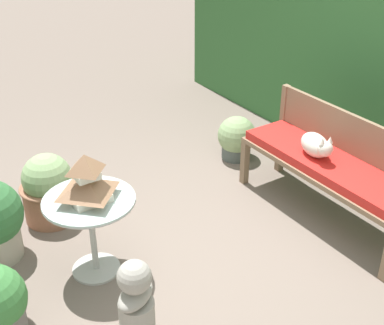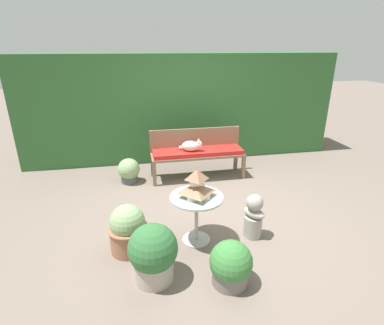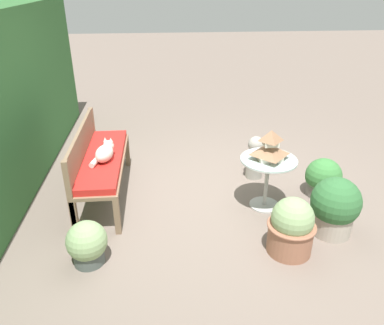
{
  "view_description": "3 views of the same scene",
  "coord_description": "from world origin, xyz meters",
  "px_view_note": "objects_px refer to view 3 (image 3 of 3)",
  "views": [
    {
      "loc": [
        2.57,
        -1.8,
        2.59
      ],
      "look_at": [
        -0.35,
        0.14,
        0.64
      ],
      "focal_mm": 50.0,
      "sensor_mm": 36.0,
      "label": 1
    },
    {
      "loc": [
        -1.01,
        -3.76,
        2.27
      ],
      "look_at": [
        -0.16,
        0.52,
        0.56
      ],
      "focal_mm": 28.0,
      "sensor_mm": 36.0,
      "label": 2
    },
    {
      "loc": [
        -3.99,
        0.48,
        2.43
      ],
      "look_at": [
        -0.37,
        0.16,
        0.62
      ],
      "focal_mm": 35.0,
      "sensor_mm": 36.0,
      "label": 3
    }
  ],
  "objects_px": {
    "cat": "(105,153)",
    "patio_table": "(268,169)",
    "pagoda_birdhouse": "(270,147)",
    "potted_plant_table_near": "(335,207)",
    "potted_plant_bench_right": "(87,244)",
    "garden_bench": "(103,161)",
    "potted_plant_hedge_corner": "(291,227)",
    "potted_plant_table_far": "(323,179)",
    "garden_bust": "(255,157)"
  },
  "relations": [
    {
      "from": "cat",
      "to": "patio_table",
      "type": "bearing_deg",
      "value": -85.2
    },
    {
      "from": "pagoda_birdhouse",
      "to": "patio_table",
      "type": "bearing_deg",
      "value": 90.0
    },
    {
      "from": "potted_plant_table_near",
      "to": "potted_plant_bench_right",
      "type": "bearing_deg",
      "value": 95.64
    },
    {
      "from": "garden_bench",
      "to": "potted_plant_hedge_corner",
      "type": "distance_m",
      "value": 2.28
    },
    {
      "from": "garden_bench",
      "to": "potted_plant_table_far",
      "type": "distance_m",
      "value": 2.67
    },
    {
      "from": "potted_plant_table_far",
      "to": "potted_plant_hedge_corner",
      "type": "bearing_deg",
      "value": 143.59
    },
    {
      "from": "cat",
      "to": "potted_plant_table_near",
      "type": "height_order",
      "value": "cat"
    },
    {
      "from": "patio_table",
      "to": "pagoda_birdhouse",
      "type": "distance_m",
      "value": 0.28
    },
    {
      "from": "garden_bench",
      "to": "cat",
      "type": "relative_size",
      "value": 4.26
    },
    {
      "from": "patio_table",
      "to": "garden_bench",
      "type": "bearing_deg",
      "value": 77.33
    },
    {
      "from": "potted_plant_table_far",
      "to": "patio_table",
      "type": "bearing_deg",
      "value": 103.85
    },
    {
      "from": "cat",
      "to": "potted_plant_table_far",
      "type": "relative_size",
      "value": 0.82
    },
    {
      "from": "pagoda_birdhouse",
      "to": "potted_plant_table_far",
      "type": "distance_m",
      "value": 0.96
    },
    {
      "from": "pagoda_birdhouse",
      "to": "potted_plant_table_near",
      "type": "xyz_separation_m",
      "value": [
        -0.56,
        -0.56,
        -0.44
      ]
    },
    {
      "from": "cat",
      "to": "pagoda_birdhouse",
      "type": "bearing_deg",
      "value": -85.2
    },
    {
      "from": "patio_table",
      "to": "potted_plant_table_near",
      "type": "distance_m",
      "value": 0.81
    },
    {
      "from": "cat",
      "to": "potted_plant_table_near",
      "type": "bearing_deg",
      "value": -95.76
    },
    {
      "from": "garden_bust",
      "to": "potted_plant_table_near",
      "type": "bearing_deg",
      "value": -99.15
    },
    {
      "from": "potted_plant_table_near",
      "to": "garden_bust",
      "type": "bearing_deg",
      "value": 21.94
    },
    {
      "from": "garden_bench",
      "to": "patio_table",
      "type": "distance_m",
      "value": 1.93
    },
    {
      "from": "patio_table",
      "to": "potted_plant_bench_right",
      "type": "bearing_deg",
      "value": 112.98
    },
    {
      "from": "cat",
      "to": "potted_plant_table_near",
      "type": "distance_m",
      "value": 2.57
    },
    {
      "from": "potted_plant_hedge_corner",
      "to": "potted_plant_table_near",
      "type": "bearing_deg",
      "value": -64.93
    },
    {
      "from": "cat",
      "to": "potted_plant_table_far",
      "type": "height_order",
      "value": "cat"
    },
    {
      "from": "patio_table",
      "to": "potted_plant_table_far",
      "type": "distance_m",
      "value": 0.83
    },
    {
      "from": "patio_table",
      "to": "potted_plant_table_near",
      "type": "xyz_separation_m",
      "value": [
        -0.56,
        -0.56,
        -0.16
      ]
    },
    {
      "from": "garden_bench",
      "to": "potted_plant_bench_right",
      "type": "bearing_deg",
      "value": 178.96
    },
    {
      "from": "garden_bench",
      "to": "potted_plant_hedge_corner",
      "type": "xyz_separation_m",
      "value": [
        -1.24,
        -1.91,
        -0.18
      ]
    },
    {
      "from": "potted_plant_table_near",
      "to": "potted_plant_hedge_corner",
      "type": "bearing_deg",
      "value": 115.07
    },
    {
      "from": "potted_plant_hedge_corner",
      "to": "potted_plant_table_far",
      "type": "bearing_deg",
      "value": -36.41
    },
    {
      "from": "potted_plant_table_near",
      "to": "cat",
      "type": "bearing_deg",
      "value": 70.18
    },
    {
      "from": "patio_table",
      "to": "potted_plant_table_near",
      "type": "relative_size",
      "value": 1.0
    },
    {
      "from": "cat",
      "to": "patio_table",
      "type": "xyz_separation_m",
      "value": [
        -0.3,
        -1.84,
        -0.15
      ]
    },
    {
      "from": "pagoda_birdhouse",
      "to": "potted_plant_bench_right",
      "type": "distance_m",
      "value": 2.14
    },
    {
      "from": "patio_table",
      "to": "potted_plant_hedge_corner",
      "type": "xyz_separation_m",
      "value": [
        -0.82,
        -0.03,
        -0.2
      ]
    },
    {
      "from": "patio_table",
      "to": "potted_plant_table_far",
      "type": "bearing_deg",
      "value": -76.15
    },
    {
      "from": "garden_bust",
      "to": "potted_plant_table_near",
      "type": "relative_size",
      "value": 0.92
    },
    {
      "from": "potted_plant_bench_right",
      "to": "potted_plant_table_near",
      "type": "bearing_deg",
      "value": -84.36
    },
    {
      "from": "garden_bust",
      "to": "potted_plant_table_near",
      "type": "xyz_separation_m",
      "value": [
        -1.28,
        -0.52,
        0.03
      ]
    },
    {
      "from": "patio_table",
      "to": "cat",
      "type": "bearing_deg",
      "value": 80.74
    },
    {
      "from": "potted_plant_hedge_corner",
      "to": "potted_plant_bench_right",
      "type": "relative_size",
      "value": 1.34
    },
    {
      "from": "garden_bust",
      "to": "potted_plant_hedge_corner",
      "type": "xyz_separation_m",
      "value": [
        -1.54,
        0.02,
        -0.01
      ]
    },
    {
      "from": "potted_plant_hedge_corner",
      "to": "potted_plant_bench_right",
      "type": "xyz_separation_m",
      "value": [
        0.01,
        1.93,
        -0.07
      ]
    },
    {
      "from": "potted_plant_table_near",
      "to": "potted_plant_table_far",
      "type": "distance_m",
      "value": 0.79
    },
    {
      "from": "garden_bust",
      "to": "potted_plant_table_far",
      "type": "xyz_separation_m",
      "value": [
        -0.53,
        -0.72,
        -0.07
      ]
    },
    {
      "from": "potted_plant_table_near",
      "to": "potted_plant_bench_right",
      "type": "height_order",
      "value": "potted_plant_table_near"
    },
    {
      "from": "potted_plant_table_far",
      "to": "garden_bust",
      "type": "bearing_deg",
      "value": 53.69
    },
    {
      "from": "potted_plant_table_near",
      "to": "pagoda_birdhouse",
      "type": "bearing_deg",
      "value": 44.83
    },
    {
      "from": "cat",
      "to": "potted_plant_bench_right",
      "type": "height_order",
      "value": "cat"
    },
    {
      "from": "garden_bench",
      "to": "potted_plant_table_far",
      "type": "bearing_deg",
      "value": -95.06
    }
  ]
}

